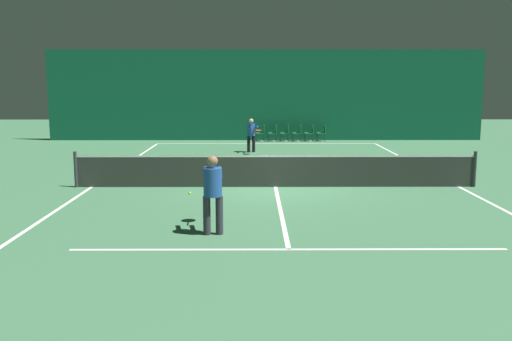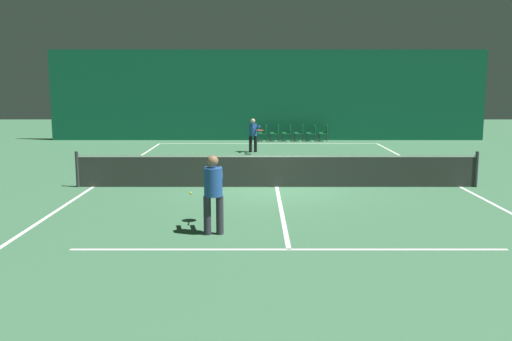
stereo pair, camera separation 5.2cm
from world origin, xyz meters
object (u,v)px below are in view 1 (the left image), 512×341
(courtside_chair_0, at_px, (262,132))
(player_far, at_px, (252,133))
(courtside_chair_2, at_px, (286,132))
(courtside_chair_1, at_px, (274,132))
(tennis_net, at_px, (276,170))
(player_near, at_px, (213,188))
(courtside_chair_4, at_px, (310,132))
(courtside_chair_5, at_px, (323,132))
(courtside_chair_3, at_px, (298,132))
(tennis_ball, at_px, (190,193))

(courtside_chair_0, bearing_deg, player_far, -6.35)
(courtside_chair_2, bearing_deg, courtside_chair_1, -90.00)
(tennis_net, relative_size, player_near, 7.29)
(tennis_net, xyz_separation_m, player_far, (-0.74, 8.36, 0.36))
(courtside_chair_4, bearing_deg, courtside_chair_5, 90.00)
(player_far, bearing_deg, courtside_chair_5, 122.91)
(courtside_chair_3, xyz_separation_m, tennis_ball, (-4.15, -14.13, -0.45))
(courtside_chair_0, bearing_deg, courtside_chair_1, 90.00)
(player_near, height_order, tennis_ball, player_near)
(tennis_ball, bearing_deg, courtside_chair_5, 69.00)
(courtside_chair_1, bearing_deg, courtside_chair_5, 90.00)
(courtside_chair_3, distance_m, courtside_chair_4, 0.64)
(tennis_net, height_order, courtside_chair_0, tennis_net)
(courtside_chair_0, bearing_deg, courtside_chair_2, 90.00)
(courtside_chair_1, bearing_deg, player_near, -5.99)
(player_far, bearing_deg, player_near, -21.91)
(courtside_chair_1, xyz_separation_m, courtside_chair_4, (1.92, 0.00, 0.00))
(player_far, bearing_deg, courtside_chair_0, 154.94)
(courtside_chair_0, distance_m, courtside_chair_3, 1.92)
(courtside_chair_3, bearing_deg, courtside_chair_0, -90.00)
(courtside_chair_0, xyz_separation_m, courtside_chair_5, (3.19, 0.00, 0.00))
(player_near, relative_size, courtside_chair_5, 1.96)
(courtside_chair_2, relative_size, courtside_chair_3, 1.00)
(tennis_net, xyz_separation_m, tennis_ball, (-2.45, -1.08, -0.48))
(tennis_net, distance_m, courtside_chair_0, 13.05)
(tennis_net, height_order, courtside_chair_4, tennis_net)
(courtside_chair_0, bearing_deg, tennis_net, 0.94)
(tennis_net, bearing_deg, tennis_ball, -156.12)
(player_far, relative_size, courtside_chair_4, 1.77)
(player_far, distance_m, tennis_ball, 9.63)
(courtside_chair_0, distance_m, courtside_chair_5, 3.19)
(tennis_net, xyz_separation_m, courtside_chair_0, (-0.22, 13.05, -0.03))
(courtside_chair_0, relative_size, tennis_ball, 12.73)
(player_near, xyz_separation_m, courtside_chair_1, (1.92, 18.33, -0.47))
(courtside_chair_0, distance_m, tennis_ball, 14.32)
(courtside_chair_5, bearing_deg, courtside_chair_2, -90.00)
(player_near, bearing_deg, courtside_chair_0, -8.41)
(player_near, distance_m, courtside_chair_1, 18.43)
(courtside_chair_0, relative_size, courtside_chair_5, 1.00)
(courtside_chair_0, xyz_separation_m, courtside_chair_2, (1.28, 0.00, 0.00))
(tennis_net, bearing_deg, courtside_chair_4, 79.83)
(courtside_chair_1, xyz_separation_m, courtside_chair_2, (0.64, 0.00, 0.00))
(courtside_chair_0, xyz_separation_m, tennis_ball, (-2.23, -14.13, -0.45))
(courtside_chair_1, bearing_deg, tennis_ball, -11.48)
(courtside_chair_4, relative_size, tennis_ball, 12.73)
(courtside_chair_2, xyz_separation_m, tennis_ball, (-3.51, -14.13, -0.45))
(player_near, distance_m, courtside_chair_4, 18.73)
(courtside_chair_2, height_order, courtside_chair_5, same)
(tennis_net, distance_m, courtside_chair_5, 13.39)
(tennis_net, relative_size, tennis_ball, 181.82)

